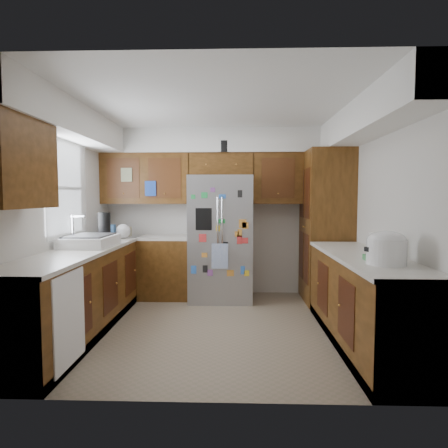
% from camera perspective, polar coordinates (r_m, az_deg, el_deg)
% --- Properties ---
extents(floor, '(3.60, 3.60, 0.00)m').
position_cam_1_polar(floor, '(4.48, -1.09, -15.41)').
color(floor, gray).
rests_on(floor, ground).
extents(room_shell, '(3.64, 3.24, 2.52)m').
position_cam_1_polar(room_shell, '(4.60, -2.21, 8.16)').
color(room_shell, beige).
rests_on(room_shell, ground).
extents(left_counter_run, '(1.36, 3.20, 0.92)m').
position_cam_1_polar(left_counter_run, '(4.65, -18.31, -9.37)').
color(left_counter_run, '#3F260C').
rests_on(left_counter_run, ground).
extents(right_counter_run, '(0.63, 2.25, 0.92)m').
position_cam_1_polar(right_counter_run, '(4.10, 20.43, -11.35)').
color(right_counter_run, '#3F260C').
rests_on(right_counter_run, ground).
extents(pantry, '(0.60, 0.90, 2.15)m').
position_cam_1_polar(pantry, '(5.53, 15.23, -0.42)').
color(pantry, '#3F260C').
rests_on(pantry, ground).
extents(fridge, '(0.90, 0.79, 1.80)m').
position_cam_1_polar(fridge, '(5.46, -0.46, -2.18)').
color(fridge, '#9D9DA2').
rests_on(fridge, ground).
extents(bridge_cabinet, '(0.96, 0.34, 0.35)m').
position_cam_1_polar(bridge_cabinet, '(5.67, -0.38, 8.93)').
color(bridge_cabinet, '#3F260C').
rests_on(bridge_cabinet, fridge).
extents(fridge_top_items, '(0.70, 0.35, 0.27)m').
position_cam_1_polar(fridge_top_items, '(5.67, -2.02, 11.96)').
color(fridge_top_items, blue).
rests_on(fridge_top_items, bridge_cabinet).
extents(sink_assembly, '(0.52, 0.70, 0.37)m').
position_cam_1_polar(sink_assembly, '(4.67, -19.75, -2.39)').
color(sink_assembly, white).
rests_on(sink_assembly, left_counter_run).
extents(left_counter_clutter, '(0.41, 0.92, 0.38)m').
position_cam_1_polar(left_counter_clutter, '(5.32, -16.71, -0.89)').
color(left_counter_clutter, black).
rests_on(left_counter_clutter, left_counter_run).
extents(rice_cooker, '(0.33, 0.33, 0.29)m').
position_cam_1_polar(rice_cooker, '(3.48, 23.51, -3.24)').
color(rice_cooker, white).
rests_on(rice_cooker, right_counter_run).
extents(paper_towel, '(0.11, 0.11, 0.24)m').
position_cam_1_polar(paper_towel, '(3.81, 21.97, -3.06)').
color(paper_towel, white).
rests_on(paper_towel, right_counter_run).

